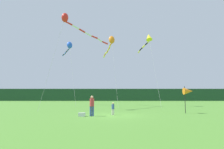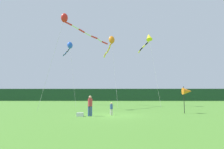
{
  "view_description": "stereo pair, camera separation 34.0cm",
  "coord_description": "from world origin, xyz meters",
  "px_view_note": "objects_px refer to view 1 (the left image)",
  "views": [
    {
      "loc": [
        -0.08,
        -17.03,
        1.78
      ],
      "look_at": [
        0.0,
        6.0,
        4.28
      ],
      "focal_mm": 30.56,
      "sensor_mm": 36.0,
      "label": 1
    },
    {
      "loc": [
        0.26,
        -17.03,
        1.78
      ],
      "look_at": [
        0.0,
        6.0,
        4.28
      ],
      "focal_mm": 30.56,
      "sensor_mm": 36.0,
      "label": 2
    }
  ],
  "objects_px": {
    "banner_flag_pole": "(187,91)",
    "kite_yellow": "(147,39)",
    "kite_blue": "(68,46)",
    "kite_red": "(71,23)",
    "person_child": "(112,108)",
    "kite_orange": "(110,42)",
    "cooler_box": "(81,115)",
    "person_adult": "(91,105)"
  },
  "relations": [
    {
      "from": "kite_yellow",
      "to": "person_adult",
      "type": "bearing_deg",
      "value": -118.37
    },
    {
      "from": "person_child",
      "to": "kite_yellow",
      "type": "height_order",
      "value": "kite_yellow"
    },
    {
      "from": "kite_red",
      "to": "person_child",
      "type": "bearing_deg",
      "value": -50.87
    },
    {
      "from": "kite_red",
      "to": "kite_blue",
      "type": "bearing_deg",
      "value": 104.55
    },
    {
      "from": "banner_flag_pole",
      "to": "kite_yellow",
      "type": "xyz_separation_m",
      "value": [
        -1.59,
        11.73,
        8.99
      ]
    },
    {
      "from": "person_adult",
      "to": "kite_orange",
      "type": "height_order",
      "value": "kite_orange"
    },
    {
      "from": "person_adult",
      "to": "person_child",
      "type": "relative_size",
      "value": 1.54
    },
    {
      "from": "cooler_box",
      "to": "banner_flag_pole",
      "type": "height_order",
      "value": "banner_flag_pole"
    },
    {
      "from": "banner_flag_pole",
      "to": "kite_red",
      "type": "xyz_separation_m",
      "value": [
        -12.8,
        4.84,
        9.01
      ]
    },
    {
      "from": "kite_red",
      "to": "kite_orange",
      "type": "bearing_deg",
      "value": 53.84
    },
    {
      "from": "cooler_box",
      "to": "kite_blue",
      "type": "distance_m",
      "value": 21.79
    },
    {
      "from": "person_child",
      "to": "kite_red",
      "type": "relative_size",
      "value": 0.09
    },
    {
      "from": "person_adult",
      "to": "kite_blue",
      "type": "relative_size",
      "value": 0.15
    },
    {
      "from": "person_child",
      "to": "kite_yellow",
      "type": "distance_m",
      "value": 18.04
    },
    {
      "from": "cooler_box",
      "to": "kite_yellow",
      "type": "xyz_separation_m",
      "value": [
        8.53,
        14.49,
        10.99
      ]
    },
    {
      "from": "cooler_box",
      "to": "kite_red",
      "type": "relative_size",
      "value": 0.05
    },
    {
      "from": "kite_yellow",
      "to": "kite_blue",
      "type": "height_order",
      "value": "kite_yellow"
    },
    {
      "from": "person_adult",
      "to": "kite_red",
      "type": "relative_size",
      "value": 0.14
    },
    {
      "from": "kite_blue",
      "to": "kite_red",
      "type": "xyz_separation_m",
      "value": [
        2.76,
        -10.62,
        0.37
      ]
    },
    {
      "from": "banner_flag_pole",
      "to": "kite_blue",
      "type": "xyz_separation_m",
      "value": [
        -15.56,
        15.46,
        8.64
      ]
    },
    {
      "from": "person_adult",
      "to": "kite_blue",
      "type": "distance_m",
      "value": 21.45
    },
    {
      "from": "kite_blue",
      "to": "banner_flag_pole",
      "type": "bearing_deg",
      "value": -44.81
    },
    {
      "from": "person_child",
      "to": "kite_orange",
      "type": "xyz_separation_m",
      "value": [
        -0.3,
        13.37,
        9.84
      ]
    },
    {
      "from": "person_child",
      "to": "cooler_box",
      "type": "xyz_separation_m",
      "value": [
        -2.63,
        -1.09,
        -0.48
      ]
    },
    {
      "from": "kite_red",
      "to": "kite_orange",
      "type": "relative_size",
      "value": 1.07
    },
    {
      "from": "kite_yellow",
      "to": "kite_orange",
      "type": "height_order",
      "value": "kite_yellow"
    },
    {
      "from": "kite_orange",
      "to": "kite_yellow",
      "type": "bearing_deg",
      "value": 0.3
    },
    {
      "from": "person_child",
      "to": "kite_red",
      "type": "distance_m",
      "value": 13.48
    },
    {
      "from": "person_child",
      "to": "kite_red",
      "type": "xyz_separation_m",
      "value": [
        -5.31,
        6.52,
        10.53
      ]
    },
    {
      "from": "cooler_box",
      "to": "banner_flag_pole",
      "type": "bearing_deg",
      "value": 15.26
    },
    {
      "from": "kite_blue",
      "to": "kite_red",
      "type": "bearing_deg",
      "value": -75.45
    },
    {
      "from": "cooler_box",
      "to": "kite_orange",
      "type": "relative_size",
      "value": 0.05
    },
    {
      "from": "person_adult",
      "to": "cooler_box",
      "type": "relative_size",
      "value": 3.1
    },
    {
      "from": "cooler_box",
      "to": "kite_orange",
      "type": "xyz_separation_m",
      "value": [
        2.33,
        14.46,
        10.31
      ]
    },
    {
      "from": "kite_red",
      "to": "kite_yellow",
      "type": "bearing_deg",
      "value": 31.56
    },
    {
      "from": "person_child",
      "to": "banner_flag_pole",
      "type": "relative_size",
      "value": 0.42
    },
    {
      "from": "kite_blue",
      "to": "kite_red",
      "type": "height_order",
      "value": "kite_red"
    },
    {
      "from": "cooler_box",
      "to": "banner_flag_pole",
      "type": "xyz_separation_m",
      "value": [
        10.13,
        2.76,
        2.0
      ]
    },
    {
      "from": "cooler_box",
      "to": "kite_blue",
      "type": "relative_size",
      "value": 0.05
    },
    {
      "from": "person_child",
      "to": "banner_flag_pole",
      "type": "height_order",
      "value": "banner_flag_pole"
    },
    {
      "from": "banner_flag_pole",
      "to": "kite_blue",
      "type": "distance_m",
      "value": 23.58
    },
    {
      "from": "cooler_box",
      "to": "kite_yellow",
      "type": "bearing_deg",
      "value": 59.51
    }
  ]
}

